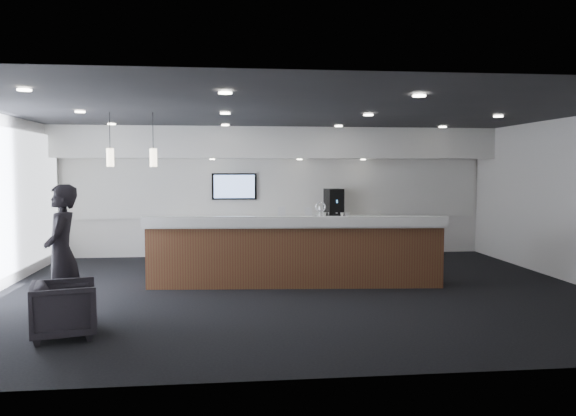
{
  "coord_description": "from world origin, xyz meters",
  "views": [
    {
      "loc": [
        -1.21,
        -9.33,
        2.06
      ],
      "look_at": [
        -0.02,
        1.3,
        1.32
      ],
      "focal_mm": 35.0,
      "sensor_mm": 36.0,
      "label": 1
    }
  ],
  "objects": [
    {
      "name": "cup_3",
      "position": [
        1.22,
        3.56,
        1.0
      ],
      "size": [
        0.13,
        0.13,
        0.1
      ],
      "primitive_type": "imported",
      "rotation": [
        0.0,
        0.0,
        1.94
      ],
      "color": "white",
      "rests_on": "back_credenza"
    },
    {
      "name": "cup_4",
      "position": [
        1.08,
        3.56,
        1.0
      ],
      "size": [
        0.14,
        0.14,
        0.1
      ],
      "primitive_type": "imported",
      "rotation": [
        0.0,
        0.0,
        2.58
      ],
      "color": "white",
      "rests_on": "back_credenza"
    },
    {
      "name": "coffee_machine",
      "position": [
        1.34,
        3.72,
        1.27
      ],
      "size": [
        0.44,
        0.52,
        0.64
      ],
      "rotation": [
        0.0,
        0.0,
        0.19
      ],
      "color": "black",
      "rests_on": "back_credenza"
    },
    {
      "name": "service_counter",
      "position": [
        0.01,
        0.46,
        0.58
      ],
      "size": [
        5.25,
        1.3,
        1.49
      ],
      "rotation": [
        0.0,
        0.0,
        -0.09
      ],
      "color": "#582D1D",
      "rests_on": "ground"
    },
    {
      "name": "info_sign_left",
      "position": [
        0.08,
        3.5,
        1.07
      ],
      "size": [
        0.18,
        0.03,
        0.24
      ],
      "primitive_type": "cube",
      "rotation": [
        0.0,
        0.0,
        -0.05
      ],
      "color": "silver",
      "rests_on": "back_credenza"
    },
    {
      "name": "alcove_panel",
      "position": [
        0.0,
        3.97,
        1.6
      ],
      "size": [
        9.8,
        0.06,
        1.4
      ],
      "primitive_type": "cube",
      "color": "silver",
      "rests_on": "back_wall"
    },
    {
      "name": "back_credenza",
      "position": [
        -0.0,
        3.64,
        0.48
      ],
      "size": [
        5.06,
        0.66,
        0.95
      ],
      "color": "gray",
      "rests_on": "ground"
    },
    {
      "name": "pendant_right",
      "position": [
        -3.1,
        0.8,
        2.25
      ],
      "size": [
        0.12,
        0.12,
        0.3
      ],
      "primitive_type": "cylinder",
      "color": "#FFEBC6",
      "rests_on": "ceiling"
    },
    {
      "name": "ceiling",
      "position": [
        0.0,
        0.0,
        3.0
      ],
      "size": [
        10.0,
        8.0,
        0.02
      ],
      "primitive_type": "cube",
      "color": "#232326",
      "rests_on": "back_wall"
    },
    {
      "name": "ceiling_can_lights",
      "position": [
        0.0,
        0.0,
        2.97
      ],
      "size": [
        7.0,
        5.0,
        0.02
      ],
      "primitive_type": null,
      "color": "white",
      "rests_on": "ceiling"
    },
    {
      "name": "lounge_guest",
      "position": [
        -3.42,
        -1.52,
        0.93
      ],
      "size": [
        0.5,
        0.71,
        1.85
      ],
      "primitive_type": "imported",
      "rotation": [
        0.0,
        0.0,
        -1.49
      ],
      "color": "black",
      "rests_on": "ground"
    },
    {
      "name": "cup_0",
      "position": [
        1.64,
        3.56,
        1.0
      ],
      "size": [
        0.1,
        0.1,
        0.1
      ],
      "primitive_type": "imported",
      "color": "white",
      "rests_on": "back_credenza"
    },
    {
      "name": "right_wall",
      "position": [
        5.0,
        0.0,
        1.5
      ],
      "size": [
        0.02,
        8.0,
        3.0
      ],
      "primitive_type": "cube",
      "color": "silver",
      "rests_on": "ground"
    },
    {
      "name": "pendant_left",
      "position": [
        -2.4,
        0.8,
        2.25
      ],
      "size": [
        0.12,
        0.12,
        0.3
      ],
      "primitive_type": "cylinder",
      "color": "#FFEBC6",
      "rests_on": "ceiling"
    },
    {
      "name": "cup_2",
      "position": [
        1.36,
        3.56,
        1.0
      ],
      "size": [
        0.13,
        0.13,
        0.1
      ],
      "primitive_type": "imported",
      "rotation": [
        0.0,
        0.0,
        1.29
      ],
      "color": "white",
      "rests_on": "back_credenza"
    },
    {
      "name": "armchair",
      "position": [
        -3.18,
        -2.3,
        0.35
      ],
      "size": [
        0.92,
        0.9,
        0.69
      ],
      "primitive_type": "imported",
      "rotation": [
        0.0,
        0.0,
        1.82
      ],
      "color": "black",
      "rests_on": "ground"
    },
    {
      "name": "ground",
      "position": [
        0.0,
        0.0,
        0.0
      ],
      "size": [
        10.0,
        10.0,
        0.0
      ],
      "primitive_type": "plane",
      "color": "black",
      "rests_on": "ground"
    },
    {
      "name": "cup_1",
      "position": [
        1.5,
        3.56,
        1.0
      ],
      "size": [
        0.14,
        0.14,
        0.1
      ],
      "primitive_type": "imported",
      "rotation": [
        0.0,
        0.0,
        0.65
      ],
      "color": "white",
      "rests_on": "back_credenza"
    },
    {
      "name": "info_sign_right",
      "position": [
        0.7,
        3.51,
        1.06
      ],
      "size": [
        0.17,
        0.05,
        0.22
      ],
      "primitive_type": "cube",
      "rotation": [
        0.0,
        0.0,
        -0.19
      ],
      "color": "silver",
      "rests_on": "back_credenza"
    },
    {
      "name": "wall_tv",
      "position": [
        -1.0,
        3.91,
        1.65
      ],
      "size": [
        1.05,
        0.08,
        0.62
      ],
      "color": "black",
      "rests_on": "back_wall"
    },
    {
      "name": "back_wall",
      "position": [
        0.0,
        4.0,
        1.5
      ],
      "size": [
        10.0,
        0.02,
        3.0
      ],
      "primitive_type": "cube",
      "color": "silver",
      "rests_on": "ground"
    },
    {
      "name": "soffit_bulkhead",
      "position": [
        0.0,
        3.55,
        2.65
      ],
      "size": [
        10.0,
        0.9,
        0.7
      ],
      "primitive_type": "cube",
      "color": "silver",
      "rests_on": "back_wall"
    },
    {
      "name": "cup_5",
      "position": [
        0.94,
        3.56,
        1.0
      ],
      "size": [
        0.11,
        0.11,
        0.1
      ],
      "primitive_type": "imported",
      "rotation": [
        0.0,
        0.0,
        3.23
      ],
      "color": "white",
      "rests_on": "back_credenza"
    }
  ]
}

